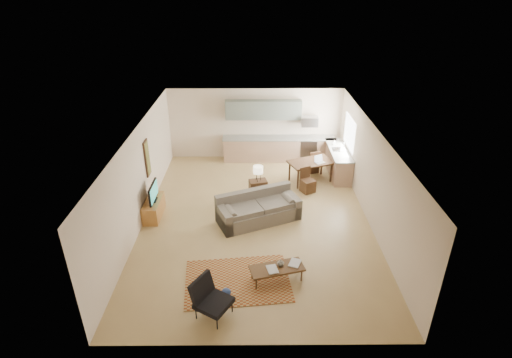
{
  "coord_description": "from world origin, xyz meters",
  "views": [
    {
      "loc": [
        -0.07,
        -9.89,
        6.37
      ],
      "look_at": [
        0.0,
        0.3,
        1.15
      ],
      "focal_mm": 28.0,
      "sensor_mm": 36.0,
      "label": 1
    }
  ],
  "objects_px": {
    "dining_table": "(310,171)",
    "coffee_table": "(277,274)",
    "armchair": "(214,300)",
    "tv_credenza": "(154,208)",
    "sofa": "(259,208)",
    "console_table": "(258,189)"
  },
  "relations": [
    {
      "from": "armchair",
      "to": "console_table",
      "type": "distance_m",
      "value": 5.03
    },
    {
      "from": "coffee_table",
      "to": "armchair",
      "type": "relative_size",
      "value": 1.46
    },
    {
      "from": "console_table",
      "to": "dining_table",
      "type": "bearing_deg",
      "value": 20.83
    },
    {
      "from": "sofa",
      "to": "dining_table",
      "type": "xyz_separation_m",
      "value": [
        1.8,
        2.48,
        -0.05
      ]
    },
    {
      "from": "coffee_table",
      "to": "dining_table",
      "type": "xyz_separation_m",
      "value": [
        1.41,
        5.04,
        0.18
      ]
    },
    {
      "from": "coffee_table",
      "to": "console_table",
      "type": "height_order",
      "value": "console_table"
    },
    {
      "from": "coffee_table",
      "to": "dining_table",
      "type": "distance_m",
      "value": 5.24
    },
    {
      "from": "sofa",
      "to": "dining_table",
      "type": "relative_size",
      "value": 1.66
    },
    {
      "from": "sofa",
      "to": "console_table",
      "type": "distance_m",
      "value": 1.29
    },
    {
      "from": "armchair",
      "to": "console_table",
      "type": "xyz_separation_m",
      "value": [
        0.97,
        4.93,
        -0.11
      ]
    },
    {
      "from": "armchair",
      "to": "sofa",
      "type": "bearing_deg",
      "value": 16.37
    },
    {
      "from": "tv_credenza",
      "to": "sofa",
      "type": "bearing_deg",
      "value": -4.81
    },
    {
      "from": "coffee_table",
      "to": "dining_table",
      "type": "bearing_deg",
      "value": 59.42
    },
    {
      "from": "armchair",
      "to": "tv_credenza",
      "type": "bearing_deg",
      "value": 59.73
    },
    {
      "from": "coffee_table",
      "to": "dining_table",
      "type": "height_order",
      "value": "dining_table"
    },
    {
      "from": "dining_table",
      "to": "coffee_table",
      "type": "bearing_deg",
      "value": -127.56
    },
    {
      "from": "coffee_table",
      "to": "armchair",
      "type": "bearing_deg",
      "value": -156.63
    },
    {
      "from": "dining_table",
      "to": "tv_credenza",
      "type": "bearing_deg",
      "value": -177.52
    },
    {
      "from": "coffee_table",
      "to": "armchair",
      "type": "distance_m",
      "value": 1.75
    },
    {
      "from": "armchair",
      "to": "dining_table",
      "type": "xyz_separation_m",
      "value": [
        2.77,
        6.12,
        -0.06
      ]
    },
    {
      "from": "armchair",
      "to": "dining_table",
      "type": "height_order",
      "value": "armchair"
    },
    {
      "from": "tv_credenza",
      "to": "console_table",
      "type": "xyz_separation_m",
      "value": [
        3.08,
        1.03,
        0.05
      ]
    }
  ]
}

